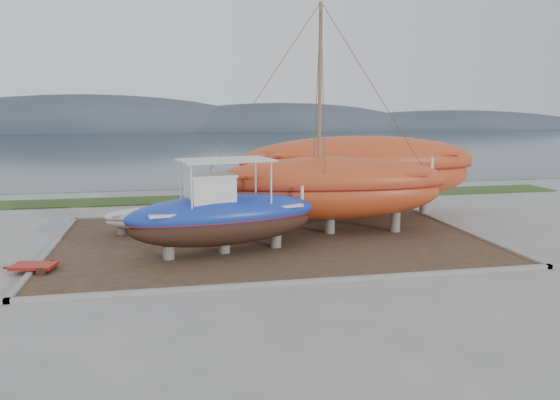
{
  "coord_description": "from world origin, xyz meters",
  "views": [
    {
      "loc": [
        -4.17,
        -18.86,
        5.75
      ],
      "look_at": [
        0.4,
        4.0,
        1.79
      ],
      "focal_mm": 35.0,
      "sensor_mm": 36.0,
      "label": 1
    }
  ],
  "objects": [
    {
      "name": "ground",
      "position": [
        0.0,
        0.0,
        0.0
      ],
      "size": [
        140.0,
        140.0,
        0.0
      ],
      "primitive_type": "plane",
      "color": "gray",
      "rests_on": "ground"
    },
    {
      "name": "dirt_patch",
      "position": [
        0.0,
        4.0,
        0.03
      ],
      "size": [
        18.0,
        12.0,
        0.06
      ],
      "primitive_type": "cube",
      "color": "#422D1E",
      "rests_on": "ground"
    },
    {
      "name": "sea",
      "position": [
        0.0,
        70.0,
        0.0
      ],
      "size": [
        260.0,
        100.0,
        0.04
      ],
      "primitive_type": null,
      "color": "#1B2E37",
      "rests_on": "ground"
    },
    {
      "name": "orange_bare_hull",
      "position": [
        5.41,
        7.98,
        2.13
      ],
      "size": [
        12.72,
        4.11,
        4.14
      ],
      "primitive_type": null,
      "rotation": [
        0.0,
        0.0,
        -0.03
      ],
      "color": "#B9411C",
      "rests_on": "dirt_patch"
    },
    {
      "name": "white_dinghy",
      "position": [
        -5.35,
        6.27,
        0.63
      ],
      "size": [
        3.81,
        1.49,
        1.14
      ],
      "primitive_type": null,
      "rotation": [
        0.0,
        0.0,
        0.02
      ],
      "color": "white",
      "rests_on": "dirt_patch"
    },
    {
      "name": "red_trailer",
      "position": [
        -9.04,
        0.99,
        0.15
      ],
      "size": [
        2.34,
        1.48,
        0.31
      ],
      "primitive_type": null,
      "rotation": [
        0.0,
        0.0,
        -0.19
      ],
      "color": "#AA1E13",
      "rests_on": "ground"
    },
    {
      "name": "mountain_ridge",
      "position": [
        0.0,
        125.0,
        0.0
      ],
      "size": [
        200.0,
        36.0,
        20.0
      ],
      "primitive_type": null,
      "color": "#333D49",
      "rests_on": "ground"
    },
    {
      "name": "orange_sailboat",
      "position": [
        2.86,
        4.63,
        5.14
      ],
      "size": [
        10.94,
        4.04,
        10.15
      ],
      "primitive_type": null,
      "rotation": [
        0.0,
        0.0,
        -0.08
      ],
      "color": "#B9411C",
      "rests_on": "dirt_patch"
    },
    {
      "name": "grass_strip",
      "position": [
        0.0,
        15.5,
        0.04
      ],
      "size": [
        44.0,
        3.0,
        0.08
      ],
      "primitive_type": "cube",
      "color": "#284219",
      "rests_on": "ground"
    },
    {
      "name": "blue_caique",
      "position": [
        -2.21,
        2.16,
        1.92
      ],
      "size": [
        8.05,
        4.01,
        3.72
      ],
      "primitive_type": null,
      "rotation": [
        0.0,
        0.0,
        0.22
      ],
      "color": "#1B3AAC",
      "rests_on": "dirt_patch"
    },
    {
      "name": "curb_frame",
      "position": [
        0.0,
        4.0,
        0.07
      ],
      "size": [
        18.6,
        12.6,
        0.15
      ],
      "primitive_type": null,
      "color": "gray",
      "rests_on": "ground"
    }
  ]
}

